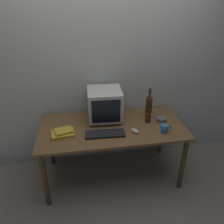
{
  "coord_description": "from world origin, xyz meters",
  "views": [
    {
      "loc": [
        -0.35,
        -2.11,
        2.04
      ],
      "look_at": [
        0.0,
        0.0,
        0.9
      ],
      "focal_mm": 35.54,
      "sensor_mm": 36.0,
      "label": 1
    }
  ],
  "objects": [
    {
      "name": "book_stack",
      "position": [
        -0.54,
        -0.1,
        0.75
      ],
      "size": [
        0.26,
        0.2,
        0.06
      ],
      "color": "gold",
      "rests_on": "desk"
    },
    {
      "name": "bottle_short",
      "position": [
        0.43,
        0.03,
        0.78
      ],
      "size": [
        0.07,
        0.07,
        0.17
      ],
      "color": "#472314",
      "rests_on": "desk"
    },
    {
      "name": "bottle_tall",
      "position": [
        0.47,
        0.15,
        0.86
      ],
      "size": [
        0.08,
        0.08,
        0.37
      ],
      "color": "#472314",
      "rests_on": "desk"
    },
    {
      "name": "crt_monitor",
      "position": [
        -0.06,
        0.17,
        0.91
      ],
      "size": [
        0.4,
        0.4,
        0.37
      ],
      "color": "beige",
      "rests_on": "desk"
    },
    {
      "name": "ground_plane",
      "position": [
        0.0,
        0.0,
        0.0
      ],
      "size": [
        6.0,
        6.0,
        0.0
      ],
      "primitive_type": "plane",
      "color": "gray"
    },
    {
      "name": "computer_mouse",
      "position": [
        0.22,
        -0.16,
        0.74
      ],
      "size": [
        0.09,
        0.11,
        0.04
      ],
      "primitive_type": "ellipsoid",
      "rotation": [
        0.0,
        0.0,
        0.37
      ],
      "color": "beige",
      "rests_on": "desk"
    },
    {
      "name": "mug",
      "position": [
        0.53,
        -0.21,
        0.77
      ],
      "size": [
        0.12,
        0.08,
        0.09
      ],
      "color": "#3370B2",
      "rests_on": "desk"
    },
    {
      "name": "cd_spindle",
      "position": [
        0.59,
        0.01,
        0.74
      ],
      "size": [
        0.12,
        0.12,
        0.04
      ],
      "primitive_type": "cylinder",
      "color": "#595B66",
      "rests_on": "desk"
    },
    {
      "name": "keyboard",
      "position": [
        -0.1,
        -0.16,
        0.73
      ],
      "size": [
        0.43,
        0.17,
        0.02
      ],
      "primitive_type": "cube",
      "rotation": [
        0.0,
        0.0,
        -0.06
      ],
      "color": "black",
      "rests_on": "desk"
    },
    {
      "name": "back_wall",
      "position": [
        0.0,
        0.46,
        1.25
      ],
      "size": [
        4.0,
        0.08,
        2.5
      ],
      "primitive_type": "cube",
      "color": "beige",
      "rests_on": "ground"
    },
    {
      "name": "desk",
      "position": [
        0.0,
        0.0,
        0.64
      ],
      "size": [
        1.63,
        0.79,
        0.72
      ],
      "color": "brown",
      "rests_on": "ground"
    }
  ]
}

